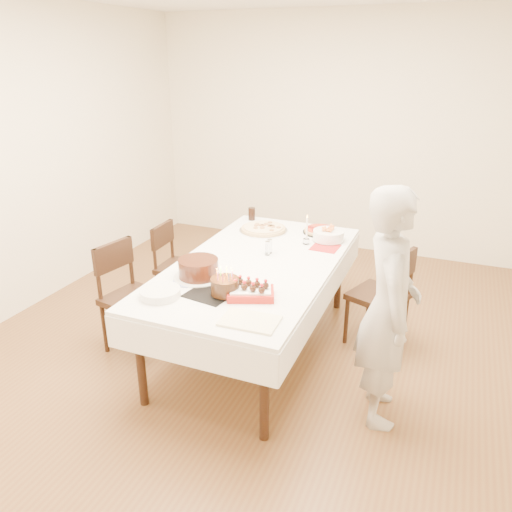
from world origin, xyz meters
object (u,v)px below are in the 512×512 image
at_px(chair_left_dessert, 134,299).
at_px(birthday_cake, 225,282).
at_px(layer_cake, 199,269).
at_px(chair_left_savory, 181,268).
at_px(pasta_bowl, 328,235).
at_px(pizza_white, 263,229).
at_px(chair_right_savory, 378,296).
at_px(person, 388,309).
at_px(pizza_pepperoni, 320,230).
at_px(dining_table, 256,307).
at_px(taper_candle, 307,229).
at_px(cola_glass, 252,214).
at_px(strawberry_box, 251,292).

xyz_separation_m(chair_left_dessert, birthday_cake, (0.90, -0.22, 0.41)).
bearing_deg(layer_cake, chair_left_savory, 128.51).
bearing_deg(birthday_cake, pasta_bowl, 73.86).
height_order(chair_left_savory, pizza_white, chair_left_savory).
bearing_deg(chair_right_savory, birthday_cake, -108.93).
height_order(person, pizza_pepperoni, person).
bearing_deg(dining_table, taper_candle, 66.35).
xyz_separation_m(dining_table, layer_cake, (-0.27, -0.41, 0.45)).
distance_m(dining_table, pizza_pepperoni, 0.98).
distance_m(chair_left_savory, cola_glass, 0.84).
xyz_separation_m(chair_right_savory, chair_left_dessert, (-1.76, -0.81, 0.02)).
distance_m(pizza_pepperoni, layer_cake, 1.37).
xyz_separation_m(pizza_pepperoni, birthday_cake, (-0.25, -1.43, 0.08)).
xyz_separation_m(layer_cake, strawberry_box, (0.46, -0.14, -0.03)).
distance_m(cola_glass, layer_cake, 1.38).
bearing_deg(chair_right_savory, strawberry_box, -103.87).
distance_m(chair_right_savory, chair_left_dessert, 1.94).
relative_size(chair_left_savory, strawberry_box, 2.70).
bearing_deg(dining_table, birthday_cake, -88.07).
height_order(chair_left_dessert, cola_glass, chair_left_dessert).
bearing_deg(chair_left_dessert, chair_left_savory, -77.41).
bearing_deg(birthday_cake, taper_candle, 79.13).
bearing_deg(strawberry_box, pizza_white, 107.93).
bearing_deg(cola_glass, pasta_bowl, -19.13).
bearing_deg(pizza_pepperoni, pizza_white, -163.26).
bearing_deg(pizza_white, dining_table, -72.84).
xyz_separation_m(chair_left_dessert, layer_cake, (0.61, -0.04, 0.38)).
height_order(pasta_bowl, strawberry_box, pasta_bowl).
bearing_deg(chair_left_dessert, pizza_white, -111.03).
bearing_deg(strawberry_box, chair_left_savory, 139.36).
bearing_deg(dining_table, pizza_white, 107.16).
bearing_deg(pasta_bowl, layer_cake, -121.19).
bearing_deg(pizza_white, strawberry_box, -72.07).
distance_m(chair_right_savory, pizza_pepperoni, 0.80).
xyz_separation_m(taper_candle, layer_cake, (-0.51, -0.94, -0.06)).
xyz_separation_m(cola_glass, birthday_cake, (0.46, -1.55, 0.04)).
bearing_deg(chair_left_dessert, strawberry_box, -178.88).
bearing_deg(chair_left_dessert, layer_cake, -173.05).
xyz_separation_m(taper_candle, cola_glass, (-0.67, 0.43, -0.07)).
bearing_deg(taper_candle, chair_left_dessert, -141.18).
xyz_separation_m(pizza_white, pizza_pepperoni, (0.48, 0.15, 0.00)).
distance_m(pizza_pepperoni, pasta_bowl, 0.21).
bearing_deg(pizza_pepperoni, chair_right_savory, -33.34).
xyz_separation_m(chair_left_savory, taper_candle, (1.14, 0.14, 0.47)).
xyz_separation_m(chair_left_dessert, cola_glass, (0.44, 1.33, 0.37)).
bearing_deg(chair_left_savory, birthday_cake, 131.98).
relative_size(dining_table, chair_right_savory, 2.50).
height_order(chair_left_savory, birthday_cake, birthday_cake).
height_order(pizza_white, taper_candle, taper_candle).
xyz_separation_m(pizza_white, cola_glass, (-0.22, 0.26, 0.04)).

